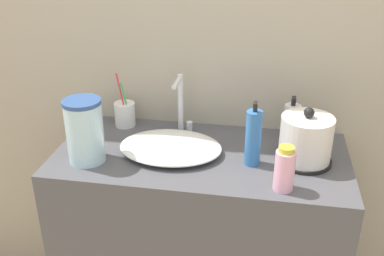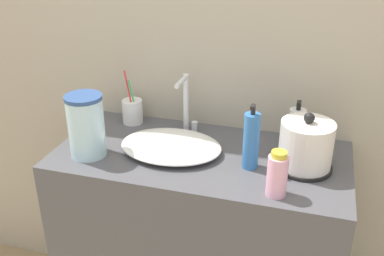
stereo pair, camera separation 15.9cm
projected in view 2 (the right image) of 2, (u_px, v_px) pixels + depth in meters
name	position (u px, v px, depth m)	size (l,w,h in m)	color
wall_back	(221.00, 32.00, 1.70)	(6.00, 0.04, 2.60)	#ADA38E
vanity_counter	(200.00, 252.00, 1.83)	(1.06, 0.51, 0.92)	#4C4C51
sink_basin	(171.00, 146.00, 1.64)	(0.37, 0.28, 0.04)	white
faucet	(186.00, 102.00, 1.74)	(0.06, 0.13, 0.23)	silver
electric_kettle	(306.00, 147.00, 1.51)	(0.19, 0.19, 0.21)	black
toothbrush_cup	(132.00, 111.00, 1.85)	(0.08, 0.08, 0.23)	silver
lotion_bottle	(296.00, 127.00, 1.67)	(0.06, 0.06, 0.18)	white
shampoo_bottle	(251.00, 141.00, 1.50)	(0.05, 0.05, 0.23)	#3370B7
mouthwash_bottle	(277.00, 174.00, 1.36)	(0.06, 0.06, 0.15)	#EAA8C6
water_pitcher	(86.00, 126.00, 1.58)	(0.13, 0.13, 0.23)	#B2DBEA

